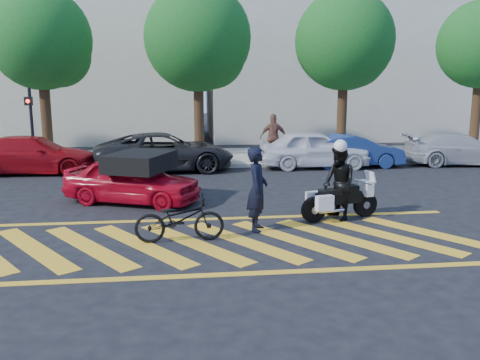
{
  "coord_description": "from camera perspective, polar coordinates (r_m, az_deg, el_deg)",
  "views": [
    {
      "loc": [
        -0.82,
        -10.55,
        3.45
      ],
      "look_at": [
        0.61,
        1.62,
        1.05
      ],
      "focal_mm": 38.0,
      "sensor_mm": 36.0,
      "label": 1
    }
  ],
  "objects": [
    {
      "name": "tree_right",
      "position": [
        23.86,
        11.91,
        14.68
      ],
      "size": [
        4.4,
        4.4,
        7.41
      ],
      "color": "black",
      "rests_on": "ground"
    },
    {
      "name": "pedestrian_right",
      "position": [
        21.45,
        3.79,
        4.82
      ],
      "size": [
        1.16,
        0.53,
        1.94
      ],
      "primitive_type": "imported",
      "rotation": [
        0.0,
        0.0,
        3.1
      ],
      "color": "brown",
      "rests_on": "sidewalk"
    },
    {
      "name": "officer_moto",
      "position": [
        12.91,
        11.05,
        -0.35
      ],
      "size": [
        0.92,
        1.06,
        1.87
      ],
      "primitive_type": "imported",
      "rotation": [
        0.0,
        0.0,
        -1.32
      ],
      "color": "black",
      "rests_on": "ground"
    },
    {
      "name": "parked_right",
      "position": [
        21.13,
        12.62,
        3.2
      ],
      "size": [
        3.99,
        1.44,
        1.31
      ],
      "primitive_type": "imported",
      "rotation": [
        0.0,
        0.0,
        1.56
      ],
      "color": "navy",
      "rests_on": "ground"
    },
    {
      "name": "signal_pole",
      "position": [
        21.13,
        -22.4,
        6.09
      ],
      "size": [
        0.28,
        0.43,
        3.2
      ],
      "color": "black",
      "rests_on": "ground"
    },
    {
      "name": "tree_center",
      "position": [
        22.7,
        -4.43,
        15.2
      ],
      "size": [
        4.6,
        4.6,
        7.56
      ],
      "color": "black",
      "rests_on": "ground"
    },
    {
      "name": "police_motorcycle",
      "position": [
        13.0,
        11.06,
        -2.18
      ],
      "size": [
        2.11,
        0.95,
        0.95
      ],
      "rotation": [
        0.0,
        0.0,
        0.25
      ],
      "color": "black",
      "rests_on": "ground"
    },
    {
      "name": "building_right",
      "position": [
        33.11,
        10.93,
        14.42
      ],
      "size": [
        16.0,
        8.0,
        11.0
      ],
      "primitive_type": "cube",
      "color": "beige",
      "rests_on": "ground"
    },
    {
      "name": "parked_far_right",
      "position": [
        23.04,
        23.42,
        3.19
      ],
      "size": [
        4.68,
        2.3,
        1.31
      ],
      "primitive_type": "imported",
      "rotation": [
        0.0,
        0.0,
        1.46
      ],
      "color": "#9EA1A5",
      "rests_on": "ground"
    },
    {
      "name": "crosswalk",
      "position": [
        11.13,
        -2.36,
        -6.97
      ],
      "size": [
        12.33,
        4.0,
        0.01
      ],
      "color": "gold",
      "rests_on": "ground"
    },
    {
      "name": "building_left",
      "position": [
        32.4,
        -20.03,
        13.16
      ],
      "size": [
        16.0,
        8.0,
        10.0
      ],
      "primitive_type": "cube",
      "color": "beige",
      "rests_on": "ground"
    },
    {
      "name": "red_convertible",
      "position": [
        14.8,
        -12.02,
        -0.01
      ],
      "size": [
        4.2,
        2.97,
        1.33
      ],
      "primitive_type": "imported",
      "rotation": [
        0.0,
        0.0,
        1.17
      ],
      "color": "#BB081D",
      "rests_on": "ground"
    },
    {
      "name": "sidewalk",
      "position": [
        22.82,
        -4.56,
        2.53
      ],
      "size": [
        60.0,
        5.0,
        0.15
      ],
      "primitive_type": "cube",
      "color": "#9E998E",
      "rests_on": "ground"
    },
    {
      "name": "bicycle",
      "position": [
        11.1,
        -6.81,
        -4.36
      ],
      "size": [
        1.96,
        0.76,
        1.02
      ],
      "primitive_type": "imported",
      "rotation": [
        0.0,
        0.0,
        1.62
      ],
      "color": "black",
      "rests_on": "ground"
    },
    {
      "name": "parked_left",
      "position": [
        20.7,
        -22.21,
        2.63
      ],
      "size": [
        4.91,
        2.12,
        1.41
      ],
      "primitive_type": "imported",
      "rotation": [
        0.0,
        0.0,
        1.54
      ],
      "color": "#980911",
      "rests_on": "ground"
    },
    {
      "name": "parked_mid_right",
      "position": [
        20.63,
        8.33,
        3.45
      ],
      "size": [
        4.49,
        1.92,
        1.51
      ],
      "primitive_type": "imported",
      "rotation": [
        0.0,
        0.0,
        1.54
      ],
      "color": "silver",
      "rests_on": "ground"
    },
    {
      "name": "ground",
      "position": [
        11.13,
        -2.16,
        -6.98
      ],
      "size": [
        90.0,
        90.0,
        0.0
      ],
      "primitive_type": "plane",
      "color": "black",
      "rests_on": "ground"
    },
    {
      "name": "officer_bike",
      "position": [
        11.74,
        1.95,
        -1.04
      ],
      "size": [
        0.64,
        0.82,
        1.97
      ],
      "primitive_type": "imported",
      "rotation": [
        0.0,
        0.0,
        1.31
      ],
      "color": "black",
      "rests_on": "ground"
    },
    {
      "name": "tree_left",
      "position": [
        23.34,
        -21.1,
        14.15
      ],
      "size": [
        4.2,
        4.2,
        7.26
      ],
      "color": "black",
      "rests_on": "ground"
    },
    {
      "name": "parked_mid_left",
      "position": [
        19.95,
        -8.45,
        3.15
      ],
      "size": [
        5.49,
        2.82,
        1.48
      ],
      "primitive_type": "imported",
      "rotation": [
        0.0,
        0.0,
        1.64
      ],
      "color": "black",
      "rests_on": "ground"
    }
  ]
}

